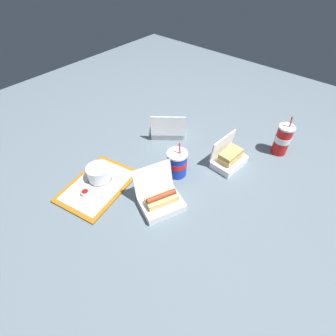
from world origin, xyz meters
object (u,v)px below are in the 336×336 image
(cake_container, at_px, (99,174))
(clamshell_sandwich_left, at_px, (229,158))
(clamshell_hotdog_center, at_px, (161,200))
(soda_cup_back, at_px, (177,163))
(plastic_fork, at_px, (84,188))
(food_tray, at_px, (98,186))
(clamshell_hotdog_front, at_px, (168,129))
(ketchup_cup, at_px, (85,193))
(soda_cup_front, at_px, (283,140))

(cake_container, bearing_deg, clamshell_sandwich_left, -39.11)
(clamshell_hotdog_center, height_order, soda_cup_back, soda_cup_back)
(clamshell_hotdog_center, xyz_separation_m, clamshell_sandwich_left, (0.45, -0.09, 0.00))
(plastic_fork, bearing_deg, soda_cup_back, -37.14)
(food_tray, distance_m, clamshell_sandwich_left, 0.69)
(clamshell_hotdog_front, bearing_deg, clamshell_sandwich_left, -88.68)
(ketchup_cup, height_order, plastic_fork, ketchup_cup)
(ketchup_cup, xyz_separation_m, clamshell_sandwich_left, (0.64, -0.40, 0.02))
(clamshell_hotdog_front, distance_m, soda_cup_back, 0.34)
(cake_container, xyz_separation_m, soda_cup_front, (0.80, -0.59, 0.04))
(plastic_fork, bearing_deg, soda_cup_front, -36.10)
(cake_container, distance_m, soda_cup_back, 0.39)
(clamshell_hotdog_center, height_order, clamshell_sandwich_left, clamshell_hotdog_center)
(food_tray, relative_size, plastic_fork, 3.76)
(ketchup_cup, height_order, soda_cup_back, soda_cup_back)
(clamshell_hotdog_center, relative_size, soda_cup_front, 1.03)
(food_tray, relative_size, clamshell_sandwich_left, 2.13)
(food_tray, distance_m, clamshell_hotdog_front, 0.55)
(cake_container, bearing_deg, soda_cup_front, -36.50)
(clamshell_hotdog_front, bearing_deg, plastic_fork, 178.30)
(ketchup_cup, height_order, clamshell_hotdog_center, clamshell_hotdog_center)
(cake_container, bearing_deg, food_tray, -146.60)
(food_tray, bearing_deg, clamshell_hotdog_front, 1.39)
(clamshell_hotdog_center, relative_size, clamshell_hotdog_front, 1.02)
(ketchup_cup, distance_m, clamshell_hotdog_front, 0.63)
(cake_container, relative_size, clamshell_sandwich_left, 0.61)
(ketchup_cup, xyz_separation_m, plastic_fork, (0.02, 0.04, -0.01))
(cake_container, distance_m, plastic_fork, 0.10)
(soda_cup_front, bearing_deg, soda_cup_back, 146.93)
(plastic_fork, distance_m, clamshell_hotdog_front, 0.61)
(ketchup_cup, distance_m, soda_cup_front, 1.07)
(cake_container, height_order, clamshell_hotdog_front, clamshell_hotdog_front)
(clamshell_sandwich_left, distance_m, clamshell_hotdog_front, 0.42)
(soda_cup_back, bearing_deg, clamshell_hotdog_center, -160.04)
(clamshell_hotdog_center, distance_m, clamshell_sandwich_left, 0.46)
(clamshell_hotdog_center, xyz_separation_m, soda_cup_back, (0.21, 0.08, 0.03))
(plastic_fork, relative_size, clamshell_sandwich_left, 0.57)
(cake_container, distance_m, ketchup_cup, 0.12)
(ketchup_cup, relative_size, soda_cup_front, 0.17)
(food_tray, relative_size, clamshell_hotdog_front, 1.75)
(ketchup_cup, distance_m, soda_cup_back, 0.47)
(soda_cup_back, bearing_deg, clamshell_hotdog_front, 48.17)
(plastic_fork, distance_m, clamshell_sandwich_left, 0.76)
(plastic_fork, relative_size, soda_cup_back, 0.55)
(clamshell_sandwich_left, bearing_deg, plastic_fork, 144.90)
(plastic_fork, distance_m, soda_cup_back, 0.47)
(plastic_fork, height_order, clamshell_hotdog_front, clamshell_hotdog_front)
(plastic_fork, relative_size, clamshell_hotdog_center, 0.45)
(food_tray, xyz_separation_m, plastic_fork, (-0.06, 0.03, 0.01))
(ketchup_cup, height_order, clamshell_hotdog_front, clamshell_hotdog_front)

